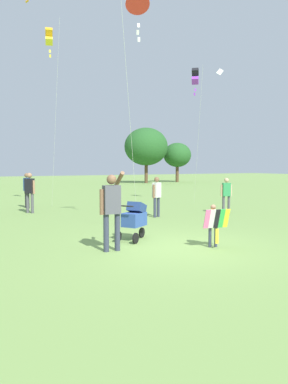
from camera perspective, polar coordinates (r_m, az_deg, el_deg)
The scene contains 12 objects.
ground_plane at distance 9.52m, azimuth 4.28°, elevation -8.12°, with size 120.00×120.00×0.00m, color #75994C.
child_with_butterfly_kite at distance 9.51m, azimuth 10.28°, elevation -4.32°, with size 0.66×0.40×1.04m.
person_adult_flyer at distance 8.93m, azimuth -4.82°, elevation -1.96°, with size 0.60×0.54×1.86m.
stroller at distance 10.25m, azimuth -1.40°, elevation -3.79°, with size 1.07×0.88×1.03m.
kite_adult_black at distance 13.20m, azimuth -0.98°, elevation 25.77°, with size 2.32×3.10×7.21m.
kite_orange_delta at distance 19.75m, azimuth -13.86°, elevation 21.30°, with size 0.59×3.41×8.35m.
kite_green_novelty at distance 20.26m, azimuth 7.58°, elevation 16.52°, with size 1.77×2.95×6.83m.
distant_kites_cluster at distance 34.98m, azimuth -12.57°, elevation 17.58°, with size 35.44×11.12×10.34m.
person_red_shirt at distance 18.53m, azimuth -16.93°, elevation 0.64°, with size 0.27×0.51×1.62m.
person_sitting_far at distance 16.09m, azimuth 12.07°, elevation -0.09°, with size 0.44×0.30×1.46m.
person_couple_left at distance 14.70m, azimuth 1.88°, elevation -0.22°, with size 0.45×0.33×1.54m.
person_back_turned at distance 16.59m, azimuth -16.55°, elevation 0.37°, with size 0.39×0.45×1.67m.
Camera 1 is at (-4.95, -7.88, 2.01)m, focal length 36.08 mm.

